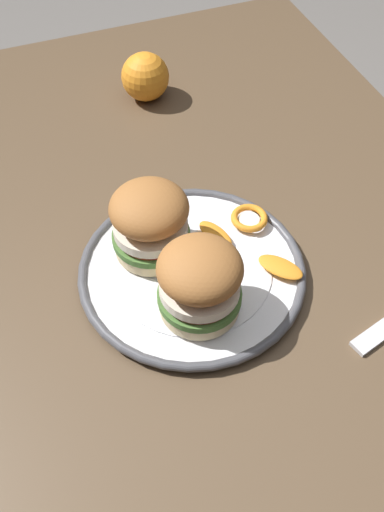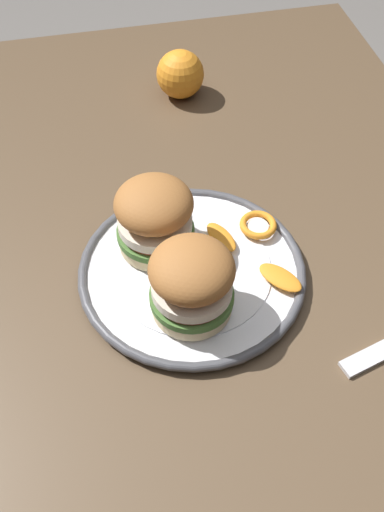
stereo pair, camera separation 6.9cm
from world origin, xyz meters
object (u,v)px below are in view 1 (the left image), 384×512
(dinner_plate, at_px, (192,271))
(sandwich_half_right, at_px, (150,221))
(whole_orange, at_px, (145,77))
(sandwich_half_left, at_px, (200,281))
(dining_table, at_px, (171,306))

(dinner_plate, distance_m, sandwich_half_right, 0.09)
(dinner_plate, bearing_deg, sandwich_half_right, -142.63)
(sandwich_half_right, distance_m, whole_orange, 0.35)
(dinner_plate, xyz_separation_m, sandwich_half_left, (0.06, -0.01, 0.06))
(dinner_plate, height_order, sandwich_half_right, sandwich_half_right)
(dinner_plate, relative_size, sandwich_half_right, 2.91)
(dining_table, distance_m, whole_orange, 0.39)
(dining_table, distance_m, sandwich_half_left, 0.19)
(whole_orange, bearing_deg, dining_table, -13.55)
(dining_table, bearing_deg, whole_orange, 166.45)
(sandwich_half_right, bearing_deg, sandwich_half_left, 12.39)
(dinner_plate, distance_m, sandwich_half_left, 0.09)
(dinner_plate, bearing_deg, sandwich_half_left, -12.59)
(dining_table, bearing_deg, dinner_plate, 39.10)
(dinner_plate, height_order, sandwich_half_left, sandwich_half_left)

